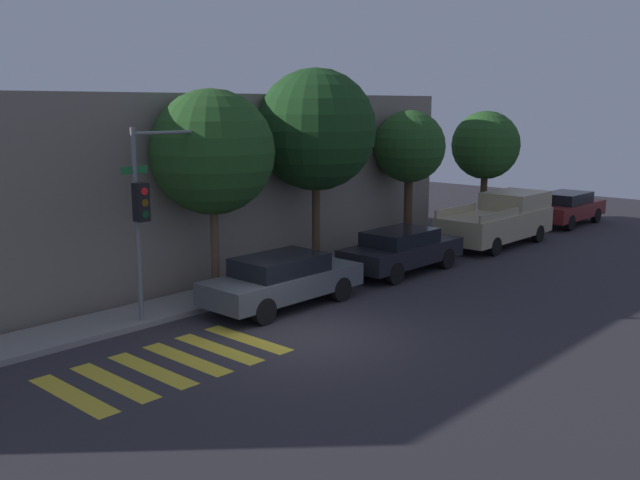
{
  "coord_description": "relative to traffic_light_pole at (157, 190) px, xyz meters",
  "views": [
    {
      "loc": [
        -11.32,
        -10.96,
        5.31
      ],
      "look_at": [
        2.94,
        2.1,
        1.6
      ],
      "focal_mm": 40.0,
      "sensor_mm": 36.0,
      "label": 1
    }
  ],
  "objects": [
    {
      "name": "tree_far_end",
      "position": [
        11.59,
        0.89,
        0.46
      ],
      "size": [
        2.62,
        2.62,
        5.08
      ],
      "color": "#42301E",
      "rests_on": "ground"
    },
    {
      "name": "pickup_truck",
      "position": [
        14.56,
        -1.27,
        -2.31
      ],
      "size": [
        5.5,
        2.08,
        1.91
      ],
      "color": "tan",
      "rests_on": "ground"
    },
    {
      "name": "building_row",
      "position": [
        1.47,
        4.91,
        -0.47
      ],
      "size": [
        26.0,
        6.0,
        5.6
      ],
      "primitive_type": "cube",
      "color": "slate",
      "rests_on": "ground"
    },
    {
      "name": "sedan_near_corner",
      "position": [
        2.94,
        -1.27,
        -2.53
      ],
      "size": [
        4.6,
        1.76,
        1.4
      ],
      "color": "#4C5156",
      "rests_on": "ground"
    },
    {
      "name": "tree_midblock",
      "position": [
        6.58,
        0.89,
        1.22
      ],
      "size": [
        3.79,
        3.79,
        6.41
      ],
      "color": "#4C3823",
      "rests_on": "ground"
    },
    {
      "name": "traffic_light_pole",
      "position": [
        0.0,
        0.0,
        0.0
      ],
      "size": [
        2.65,
        0.56,
        4.77
      ],
      "color": "slate",
      "rests_on": "ground"
    },
    {
      "name": "crosswalk",
      "position": [
        -1.64,
        -2.57,
        -3.27
      ],
      "size": [
        4.77,
        2.6,
        0.0
      ],
      "color": "gold",
      "rests_on": "ground"
    },
    {
      "name": "tree_behind_truck",
      "position": [
        17.09,
        0.89,
        0.29
      ],
      "size": [
        2.86,
        2.86,
        5.02
      ],
      "color": "#4C3823",
      "rests_on": "ground"
    },
    {
      "name": "sidewalk",
      "position": [
        1.47,
        0.67,
        -3.21
      ],
      "size": [
        26.0,
        1.68,
        0.14
      ],
      "primitive_type": "cube",
      "color": "gray",
      "rests_on": "ground"
    },
    {
      "name": "sedan_middle",
      "position": [
        8.25,
        -1.27,
        -2.53
      ],
      "size": [
        4.55,
        1.76,
        1.39
      ],
      "color": "black",
      "rests_on": "ground"
    },
    {
      "name": "sedan_far_end",
      "position": [
        20.63,
        -1.27,
        -2.5
      ],
      "size": [
        4.55,
        1.77,
        1.45
      ],
      "color": "maroon",
      "rests_on": "ground"
    },
    {
      "name": "ground_plane",
      "position": [
        1.47,
        -3.37,
        -3.28
      ],
      "size": [
        60.0,
        60.0,
        0.0
      ],
      "primitive_type": "plane",
      "color": "#2D2B30"
    },
    {
      "name": "tree_near_corner",
      "position": [
        2.45,
        0.89,
        0.74
      ],
      "size": [
        3.4,
        3.4,
        5.72
      ],
      "color": "brown",
      "rests_on": "ground"
    }
  ]
}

